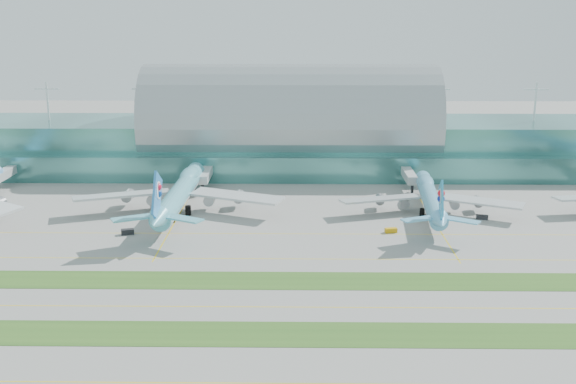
{
  "coord_description": "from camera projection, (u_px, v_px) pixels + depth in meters",
  "views": [
    {
      "loc": [
        2.92,
        -165.09,
        65.98
      ],
      "look_at": [
        0.0,
        55.0,
        9.0
      ],
      "focal_mm": 45.0,
      "sensor_mm": 36.0,
      "label": 1
    }
  ],
  "objects": [
    {
      "name": "gse_f",
      "position": [
        482.0,
        217.0,
        229.58
      ],
      "size": [
        4.05,
        2.52,
        1.36
      ],
      "primitive_type": "cube",
      "rotation": [
        0.0,
        0.0,
        -0.24
      ],
      "color": "black",
      "rests_on": "ground"
    },
    {
      "name": "gse_e",
      "position": [
        391.0,
        230.0,
        216.14
      ],
      "size": [
        3.81,
        2.33,
        1.36
      ],
      "primitive_type": "cube",
      "rotation": [
        0.0,
        0.0,
        0.21
      ],
      "color": "#CD940C",
      "rests_on": "ground"
    },
    {
      "name": "grass_strip_far",
      "position": [
        285.0,
        281.0,
        178.3
      ],
      "size": [
        420.0,
        12.0,
        0.08
      ],
      "primitive_type": "cube",
      "color": "#2D591E",
      "rests_on": "ground"
    },
    {
      "name": "ground",
      "position": [
        285.0,
        284.0,
        176.38
      ],
      "size": [
        700.0,
        700.0,
        0.0
      ],
      "primitive_type": "plane",
      "color": "gray",
      "rests_on": "ground"
    },
    {
      "name": "taxiline_d",
      "position": [
        287.0,
        234.0,
        215.1
      ],
      "size": [
        420.0,
        0.35,
        0.01
      ],
      "primitive_type": "cube",
      "color": "yellow",
      "rests_on": "ground"
    },
    {
      "name": "airliner_c",
      "position": [
        430.0,
        196.0,
        234.8
      ],
      "size": [
        59.2,
        67.42,
        18.55
      ],
      "rotation": [
        0.0,
        0.0,
        -0.08
      ],
      "color": "#60AFD5",
      "rests_on": "ground"
    },
    {
      "name": "grass_strip_near",
      "position": [
        283.0,
        334.0,
        149.26
      ],
      "size": [
        420.0,
        12.0,
        0.08
      ],
      "primitive_type": "cube",
      "color": "#2D591E",
      "rests_on": "ground"
    },
    {
      "name": "taxiline_c",
      "position": [
        286.0,
        259.0,
        193.8
      ],
      "size": [
        420.0,
        0.35,
        0.01
      ],
      "primitive_type": "cube",
      "color": "yellow",
      "rests_on": "ground"
    },
    {
      "name": "gse_d",
      "position": [
        169.0,
        220.0,
        226.23
      ],
      "size": [
        3.61,
        2.62,
        1.51
      ],
      "primitive_type": "cube",
      "rotation": [
        0.0,
        0.0,
        0.29
      ],
      "color": "black",
      "rests_on": "ground"
    },
    {
      "name": "airliner_b",
      "position": [
        180.0,
        191.0,
        237.24
      ],
      "size": [
        69.65,
        78.97,
        21.76
      ],
      "rotation": [
        0.0,
        0.0,
        -0.02
      ],
      "color": "#5AB6C8",
      "rests_on": "ground"
    },
    {
      "name": "taxiline_b",
      "position": [
        284.0,
        307.0,
        162.82
      ],
      "size": [
        420.0,
        0.35,
        0.01
      ],
      "primitive_type": "cube",
      "color": "yellow",
      "rests_on": "ground"
    },
    {
      "name": "taxiline_a",
      "position": [
        280.0,
        383.0,
        129.91
      ],
      "size": [
        420.0,
        0.35,
        0.01
      ],
      "primitive_type": "cube",
      "color": "yellow",
      "rests_on": "ground"
    },
    {
      "name": "terminal",
      "position": [
        290.0,
        135.0,
        297.48
      ],
      "size": [
        340.0,
        69.1,
        36.0
      ],
      "color": "#3D7A75",
      "rests_on": "ground"
    },
    {
      "name": "gse_c",
      "position": [
        128.0,
        232.0,
        214.35
      ],
      "size": [
        4.11,
        2.96,
        1.61
      ],
      "primitive_type": "cube",
      "rotation": [
        0.0,
        0.0,
        0.29
      ],
      "color": "black",
      "rests_on": "ground"
    }
  ]
}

